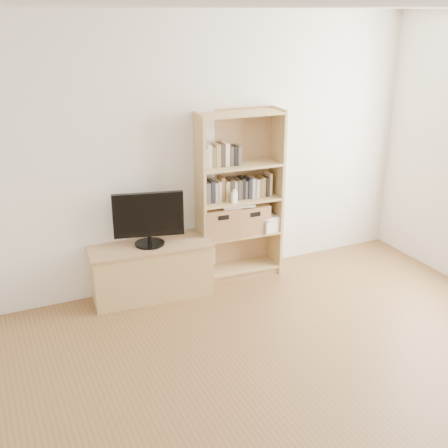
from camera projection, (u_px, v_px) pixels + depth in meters
floor at (353, 423)px, 3.76m from camera, size 4.50×5.00×0.01m
back_wall at (205, 152)px, 5.41m from camera, size 4.50×0.02×2.60m
ceiling at (396, 7)px, 2.83m from camera, size 4.50×5.00×0.01m
tv_stand at (151, 271)px, 5.35m from camera, size 1.14×0.50×0.51m
bookshelf at (239, 197)px, 5.56m from camera, size 0.87×0.35×1.71m
television at (149, 219)px, 5.16m from camera, size 0.64×0.20×0.51m
books_row_mid at (239, 187)px, 5.54m from camera, size 0.83×0.20×0.22m
books_row_upper at (221, 155)px, 5.36m from camera, size 0.40×0.18×0.21m
baby_monitor at (234, 197)px, 5.43m from camera, size 0.06×0.05×0.11m
basket_left at (218, 221)px, 5.56m from camera, size 0.39×0.33×0.30m
basket_right at (249, 218)px, 5.68m from camera, size 0.35×0.29×0.29m
laptop at (236, 204)px, 5.55m from camera, size 0.35×0.27×0.03m
magazine_stack at (266, 223)px, 5.77m from camera, size 0.24×0.31×0.13m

